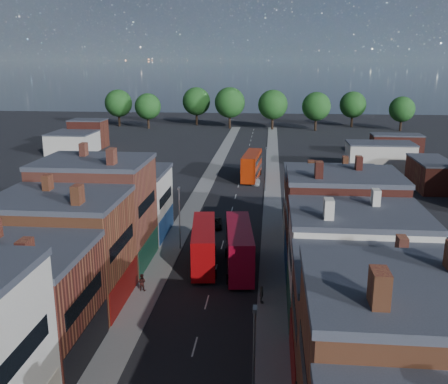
% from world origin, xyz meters
% --- Properties ---
extents(pavement_west, '(3.00, 200.00, 0.12)m').
position_xyz_m(pavement_west, '(-6.50, 50.00, 0.06)').
color(pavement_west, gray).
rests_on(pavement_west, ground).
extents(pavement_east, '(3.00, 200.00, 0.12)m').
position_xyz_m(pavement_east, '(6.50, 50.00, 0.06)').
color(pavement_east, gray).
rests_on(pavement_east, ground).
extents(terrace_east, '(12.00, 80.00, 11.97)m').
position_xyz_m(terrace_east, '(14.00, 0.00, 5.98)').
color(terrace_east, maroon).
rests_on(terrace_east, ground).
extents(lamp_post_1, '(0.25, 0.70, 8.12)m').
position_xyz_m(lamp_post_1, '(5.20, 0.00, 4.70)').
color(lamp_post_1, slate).
rests_on(lamp_post_1, ground).
extents(lamp_post_2, '(0.25, 0.70, 8.12)m').
position_xyz_m(lamp_post_2, '(-5.20, 30.00, 4.70)').
color(lamp_post_2, slate).
rests_on(lamp_post_2, ground).
extents(lamp_post_3, '(0.25, 0.70, 8.12)m').
position_xyz_m(lamp_post_3, '(5.20, 60.00, 4.70)').
color(lamp_post_3, slate).
rests_on(lamp_post_3, ground).
extents(bus_0, '(3.86, 11.51, 4.87)m').
position_xyz_m(bus_0, '(-1.50, 25.11, 2.63)').
color(bus_0, '#BD0A0D').
rests_on(bus_0, ground).
extents(bus_1, '(4.01, 12.20, 5.17)m').
position_xyz_m(bus_1, '(2.68, 24.31, 2.79)').
color(bus_1, '#AB0924').
rests_on(bus_1, ground).
extents(bus_2, '(3.84, 12.49, 5.32)m').
position_xyz_m(bus_2, '(2.26, 69.65, 2.87)').
color(bus_2, '#9D2306').
rests_on(bus_2, ground).
extents(car_2, '(2.43, 4.49, 1.20)m').
position_xyz_m(car_2, '(-1.79, 39.05, 0.60)').
color(car_2, black).
rests_on(car_2, ground).
extents(car_3, '(1.63, 3.81, 1.09)m').
position_xyz_m(car_3, '(3.29, 65.23, 0.55)').
color(car_3, '#BCBCBC').
rests_on(car_3, ground).
extents(ped_1, '(0.95, 0.62, 1.81)m').
position_xyz_m(ped_1, '(-7.01, 17.81, 1.02)').
color(ped_1, '#3B1917').
rests_on(ped_1, pavement_west).
extents(ped_3, '(0.65, 1.11, 1.77)m').
position_xyz_m(ped_3, '(5.41, 16.18, 1.01)').
color(ped_3, '#58524C').
rests_on(ped_3, pavement_east).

